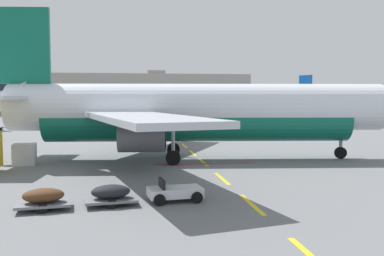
{
  "coord_description": "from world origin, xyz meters",
  "views": [
    {
      "loc": [
        12.3,
        -10.19,
        5.04
      ],
      "look_at": [
        17.91,
        28.42,
        2.32
      ],
      "focal_mm": 40.2,
      "sensor_mm": 36.0,
      "label": 1
    }
  ],
  "objects_px": {
    "airliner_foreground": "(191,112)",
    "airliner_far_right": "(347,107)",
    "baggage_train": "(112,194)",
    "uld_cargo_container": "(25,154)"
  },
  "relations": [
    {
      "from": "airliner_foreground",
      "to": "uld_cargo_container",
      "type": "xyz_separation_m",
      "value": [
        -12.81,
        -0.94,
        -3.15
      ]
    },
    {
      "from": "airliner_foreground",
      "to": "baggage_train",
      "type": "xyz_separation_m",
      "value": [
        -5.8,
        -14.37,
        -3.42
      ]
    },
    {
      "from": "airliner_far_right",
      "to": "baggage_train",
      "type": "xyz_separation_m",
      "value": [
        -42.86,
        -58.38,
        -2.71
      ]
    },
    {
      "from": "airliner_far_right",
      "to": "uld_cargo_container",
      "type": "distance_m",
      "value": 67.18
    },
    {
      "from": "airliner_far_right",
      "to": "baggage_train",
      "type": "height_order",
      "value": "airliner_far_right"
    },
    {
      "from": "airliner_foreground",
      "to": "uld_cargo_container",
      "type": "bearing_deg",
      "value": -175.8
    },
    {
      "from": "airliner_far_right",
      "to": "uld_cargo_container",
      "type": "bearing_deg",
      "value": -137.97
    },
    {
      "from": "airliner_foreground",
      "to": "airliner_far_right",
      "type": "xyz_separation_m",
      "value": [
        37.06,
        44.01,
        -0.72
      ]
    },
    {
      "from": "airliner_foreground",
      "to": "airliner_far_right",
      "type": "relative_size",
      "value": 1.26
    },
    {
      "from": "airliner_foreground",
      "to": "uld_cargo_container",
      "type": "distance_m",
      "value": 13.22
    }
  ]
}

